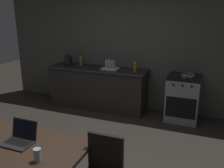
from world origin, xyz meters
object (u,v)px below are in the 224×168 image
Objects in this scene: laptop at (20,139)px; drinking_glass at (37,155)px; frying_pan at (188,75)px; bottle_b at (81,60)px; bottle at (135,66)px; dining_table at (21,152)px; stove_oven at (183,98)px; electric_kettle at (68,61)px; dish_rack at (110,67)px.

drinking_glass is at bearing -40.05° from laptop.
bottle_b is (-2.31, 0.11, 0.10)m from frying_pan.
dining_table is at bearing -97.53° from bottle.
laptop is 3.20m from frying_pan.
bottle is at bearing -5.74° from bottle_b.
bottle_b is (-1.24, 3.16, 0.22)m from drinking_glass.
dining_table is 0.38m from drinking_glass.
bottle is (-0.96, -0.05, 0.57)m from stove_oven.
stove_oven is 2.59m from electric_kettle.
stove_oven is 3.88× the size of electric_kettle.
electric_kettle is 2.59m from frying_pan.
bottle is (0.38, 2.90, 0.35)m from dining_table.
laptop is at bearing -116.14° from stove_oven.
stove_oven is 0.47m from frying_pan.
dish_rack is (-0.17, 2.95, 0.27)m from dining_table.
electric_kettle is (-2.53, 0.00, 0.55)m from stove_oven.
bottle is 0.77× the size of dish_rack.
dish_rack is at bearing 178.96° from frying_pan.
drinking_glass is at bearing -80.86° from dish_rack.
bottle_b is at bearing 177.91° from stove_oven.
frying_pan is at bearing 70.71° from drinking_glass.
bottle_b reaches higher than electric_kettle.
laptop is 3.08m from bottle_b.
dish_rack is at bearing 179.91° from stove_oven.
laptop reaches higher than drinking_glass.
frying_pan is 1.65× the size of bottle_b.
electric_kettle is at bearing 178.18° from bottle.
laptop is at bearing -87.98° from dish_rack.
dining_table is at bearing -68.02° from electric_kettle.
stove_oven is 2.77× the size of laptop.
drinking_glass is (-1.07, -3.06, -0.12)m from frying_pan.
electric_kettle is 0.87× the size of bottle.
stove_oven is 2.06× the size of frying_pan.
dining_table is 4.23× the size of laptop.
laptop is at bearing -74.01° from bottle_b.
frying_pan is 1.26× the size of dish_rack.
bottle reaches higher than drinking_glass.
bottle_b reaches higher than frying_pan.
laptop is 2.45× the size of drinking_glass.
drinking_glass is at bearing -109.29° from frying_pan.
drinking_glass is 0.50× the size of bottle_b.
bottle is 1.99× the size of drinking_glass.
bottle_b is at bearing 173.87° from dish_rack.
drinking_glass is (0.39, -0.21, 0.02)m from laptop.
bottle reaches higher than dish_rack.
frying_pan is (1.02, 0.02, -0.10)m from bottle.
dining_table is 3.25m from frying_pan.
frying_pan is (2.59, -0.03, -0.08)m from electric_kettle.
dining_table is at bearing -59.81° from laptop.
bottle_b reaches higher than dining_table.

